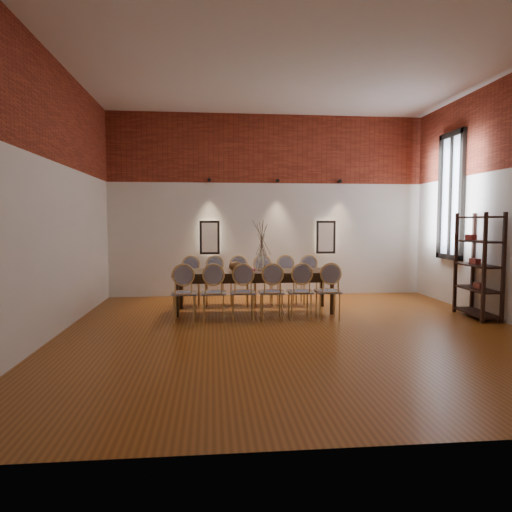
{
  "coord_description": "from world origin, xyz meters",
  "views": [
    {
      "loc": [
        -1.26,
        -6.62,
        1.64
      ],
      "look_at": [
        -0.49,
        1.24,
        1.05
      ],
      "focal_mm": 32.0,
      "sensor_mm": 36.0,
      "label": 1
    }
  ],
  "objects": [
    {
      "name": "spot_fixture_left",
      "position": [
        -1.3,
        3.42,
        2.55
      ],
      "size": [
        0.08,
        0.1,
        0.08
      ],
      "primitive_type": "cylinder",
      "rotation": [
        1.57,
        0.0,
        0.0
      ],
      "color": "black",
      "rests_on": "wall_back"
    },
    {
      "name": "window_frame",
      "position": [
        3.44,
        2.0,
        2.15
      ],
      "size": [
        0.08,
        0.9,
        2.5
      ],
      "primitive_type": "cube",
      "color": "black",
      "rests_on": "wall_right"
    },
    {
      "name": "chair_near_a",
      "position": [
        -1.71,
        0.92,
        0.47
      ],
      "size": [
        0.45,
        0.45,
        0.94
      ],
      "primitive_type": null,
      "rotation": [
        0.0,
        0.0,
        -0.02
      ],
      "color": "tan",
      "rests_on": "floor"
    },
    {
      "name": "window_mullion",
      "position": [
        3.44,
        2.0,
        2.15
      ],
      "size": [
        0.06,
        0.06,
        2.4
      ],
      "primitive_type": "cube",
      "color": "black",
      "rests_on": "wall_right"
    },
    {
      "name": "ceiling",
      "position": [
        0.0,
        0.0,
        4.01
      ],
      "size": [
        7.0,
        7.0,
        0.02
      ],
      "primitive_type": "cube",
      "color": "silver",
      "rests_on": "ground"
    },
    {
      "name": "wall_front",
      "position": [
        0.0,
        -3.55,
        2.0
      ],
      "size": [
        7.0,
        0.1,
        4.0
      ],
      "primitive_type": "cube",
      "color": "silver",
      "rests_on": "ground"
    },
    {
      "name": "dried_branches",
      "position": [
        -0.35,
        1.63,
        1.35
      ],
      "size": [
        0.5,
        0.5,
        0.7
      ],
      "primitive_type": null,
      "color": "#4A3C29",
      "rests_on": "vase"
    },
    {
      "name": "chair_near_e",
      "position": [
        0.21,
        0.88,
        0.47
      ],
      "size": [
        0.45,
        0.45,
        0.94
      ],
      "primitive_type": null,
      "rotation": [
        0.0,
        0.0,
        -0.02
      ],
      "color": "tan",
      "rests_on": "floor"
    },
    {
      "name": "book",
      "position": [
        -0.6,
        1.72,
        0.77
      ],
      "size": [
        0.26,
        0.19,
        0.03
      ],
      "primitive_type": "cube",
      "rotation": [
        0.0,
        0.0,
        -0.02
      ],
      "color": "#8C2163",
      "rests_on": "dining_table"
    },
    {
      "name": "chair_near_c",
      "position": [
        -0.75,
        0.9,
        0.47
      ],
      "size": [
        0.45,
        0.45,
        0.94
      ],
      "primitive_type": null,
      "rotation": [
        0.0,
        0.0,
        -0.02
      ],
      "color": "tan",
      "rests_on": "floor"
    },
    {
      "name": "chair_near_f",
      "position": [
        0.69,
        0.87,
        0.47
      ],
      "size": [
        0.45,
        0.45,
        0.94
      ],
      "primitive_type": null,
      "rotation": [
        0.0,
        0.0,
        -0.02
      ],
      "color": "tan",
      "rests_on": "floor"
    },
    {
      "name": "window_glass",
      "position": [
        3.46,
        2.0,
        2.15
      ],
      "size": [
        0.02,
        0.78,
        2.38
      ],
      "primitive_type": "cube",
      "color": "silver",
      "rests_on": "wall_right"
    },
    {
      "name": "chair_far_e",
      "position": [
        0.24,
        2.36,
        0.47
      ],
      "size": [
        0.45,
        0.45,
        0.94
      ],
      "primitive_type": null,
      "rotation": [
        0.0,
        0.0,
        3.12
      ],
      "color": "tan",
      "rests_on": "floor"
    },
    {
      "name": "dining_table",
      "position": [
        -0.49,
        1.64,
        0.38
      ],
      "size": [
        2.9,
        0.99,
        0.75
      ],
      "primitive_type": "cube",
      "rotation": [
        0.0,
        0.0,
        -0.02
      ],
      "color": "#382110",
      "rests_on": "floor"
    },
    {
      "name": "spot_fixture_right",
      "position": [
        1.6,
        3.42,
        2.55
      ],
      "size": [
        0.08,
        0.1,
        0.08
      ],
      "primitive_type": "cylinder",
      "rotation": [
        1.57,
        0.0,
        0.0
      ],
      "color": "black",
      "rests_on": "wall_back"
    },
    {
      "name": "brick_band_left",
      "position": [
        -3.48,
        0.0,
        3.25
      ],
      "size": [
        0.02,
        7.0,
        1.5
      ],
      "primitive_type": "cube",
      "color": "maroon",
      "rests_on": "ground"
    },
    {
      "name": "spot_fixture_mid",
      "position": [
        0.2,
        3.42,
        2.55
      ],
      "size": [
        0.08,
        0.1,
        0.08
      ],
      "primitive_type": "cylinder",
      "rotation": [
        1.57,
        0.0,
        0.0
      ],
      "color": "black",
      "rests_on": "wall_back"
    },
    {
      "name": "chair_far_a",
      "position": [
        -1.68,
        2.4,
        0.47
      ],
      "size": [
        0.45,
        0.45,
        0.94
      ],
      "primitive_type": null,
      "rotation": [
        0.0,
        0.0,
        3.12
      ],
      "color": "tan",
      "rests_on": "floor"
    },
    {
      "name": "bowl",
      "position": [
        -0.83,
        1.59,
        0.84
      ],
      "size": [
        0.24,
        0.24,
        0.18
      ],
      "primitive_type": "ellipsoid",
      "color": "brown",
      "rests_on": "dining_table"
    },
    {
      "name": "wall_left",
      "position": [
        -3.55,
        0.0,
        2.0
      ],
      "size": [
        0.1,
        7.0,
        4.0
      ],
      "primitive_type": "cube",
      "color": "silver",
      "rests_on": "ground"
    },
    {
      "name": "wall_back",
      "position": [
        0.0,
        3.55,
        2.0
      ],
      "size": [
        7.0,
        0.1,
        4.0
      ],
      "primitive_type": "cube",
      "color": "silver",
      "rests_on": "ground"
    },
    {
      "name": "chair_near_d",
      "position": [
        -0.27,
        0.89,
        0.47
      ],
      "size": [
        0.45,
        0.45,
        0.94
      ],
      "primitive_type": null,
      "rotation": [
        0.0,
        0.0,
        -0.02
      ],
      "color": "tan",
      "rests_on": "floor"
    },
    {
      "name": "brick_band_back",
      "position": [
        0.0,
        3.48,
        3.25
      ],
      "size": [
        7.0,
        0.02,
        1.5
      ],
      "primitive_type": "cube",
      "color": "maroon",
      "rests_on": "ground"
    },
    {
      "name": "chair_far_d",
      "position": [
        -0.24,
        2.37,
        0.47
      ],
      "size": [
        0.45,
        0.45,
        0.94
      ],
      "primitive_type": null,
      "rotation": [
        0.0,
        0.0,
        3.12
      ],
      "color": "tan",
      "rests_on": "floor"
    },
    {
      "name": "niche_right",
      "position": [
        1.3,
        3.45,
        1.3
      ],
      "size": [
        0.36,
        0.06,
        0.66
      ],
      "primitive_type": "cube",
      "color": "#FFEAC6",
      "rests_on": "wall_back"
    },
    {
      "name": "chair_far_f",
      "position": [
        0.73,
        2.35,
        0.47
      ],
      "size": [
        0.45,
        0.45,
        0.94
      ],
      "primitive_type": null,
      "rotation": [
        0.0,
        0.0,
        3.12
      ],
      "color": "tan",
      "rests_on": "floor"
    },
    {
      "name": "chair_far_c",
      "position": [
        -0.72,
        2.38,
        0.47
      ],
      "size": [
        0.45,
        0.45,
        0.94
      ],
      "primitive_type": null,
      "rotation": [
        0.0,
        0.0,
        3.12
      ],
      "color": "tan",
      "rests_on": "floor"
    },
    {
      "name": "vase",
      "position": [
        -0.35,
        1.63,
        0.9
      ],
      "size": [
        0.14,
        0.14,
        0.3
      ],
      "primitive_type": "cylinder",
      "color": "silver",
      "rests_on": "dining_table"
    },
    {
      "name": "floor",
      "position": [
        0.0,
        0.0,
        -0.01
      ],
      "size": [
        7.0,
        7.0,
        0.02
      ],
      "primitive_type": "cube",
      "color": "brown",
      "rests_on": "ground"
    },
    {
      "name": "chair_far_b",
      "position": [
        -1.2,
        2.39,
        0.47
      ],
      "size": [
        0.45,
        0.45,
        0.94
      ],
      "primitive_type": null,
      "rotation": [
        0.0,
        0.0,
        3.12
      ],
      "color": "tan",
      "rests_on": "floor"
    },
    {
      "name": "niche_left",
      "position": [
        -1.3,
        3.45,
        1.3
      ],
      "size": [
        0.36,
        0.06,
        0.66
      ],
      "primitive_type": "cube",
      "color": "#FFEAC6",
      "rests_on": "wall_back"
    },
    {
      "name": "shelving_rack",
      "position": [
        3.28,
        0.73,
        0.9
      ],
      "size": [
        0.43,
        1.02,
        1.8
      ],
      "primitive_type": null,
      "rotation": [
        0.0,
        0.0,
        -0.05
      ],
      "color": "black",
      "rests_on": "floor"
    },
    {
      "name": "chair_near_b",
      "position": [
        -1.23,
        0.91,
        0.47
      ],
      "size": [
        0.45,
        0.45,
        0.94
      ],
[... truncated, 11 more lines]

